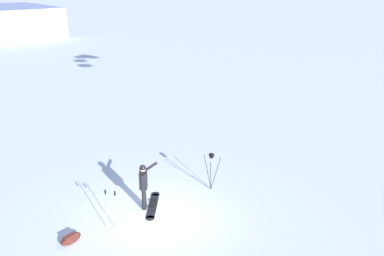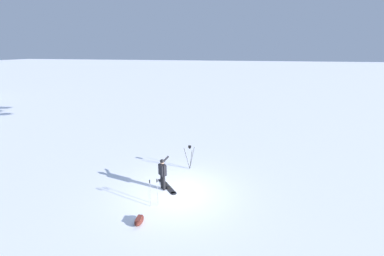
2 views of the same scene
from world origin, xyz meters
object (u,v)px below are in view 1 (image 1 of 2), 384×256
(snowboarder, at_px, (144,182))
(ski_poles, at_px, (111,203))
(snowboard, at_px, (153,205))
(camera_tripod, at_px, (211,164))
(gear_bag_large, at_px, (71,239))

(snowboarder, xyz_separation_m, ski_poles, (-1.37, -0.02, -0.17))
(snowboard, distance_m, camera_tripod, 2.58)
(snowboard, height_order, camera_tripod, camera_tripod)
(snowboard, relative_size, ski_poles, 1.19)
(camera_tripod, bearing_deg, snowboarder, 162.34)
(gear_bag_large, distance_m, camera_tripod, 5.48)
(snowboard, bearing_deg, camera_tripod, -17.07)
(snowboarder, distance_m, snowboard, 1.00)
(snowboarder, xyz_separation_m, gear_bag_large, (-2.78, 0.11, -0.84))
(snowboarder, bearing_deg, snowboard, -22.50)
(snowboard, bearing_deg, ski_poles, 176.89)
(snowboarder, xyz_separation_m, snowboard, (0.27, -0.11, -0.96))
(snowboarder, bearing_deg, ski_poles, -179.06)
(snowboarder, bearing_deg, gear_bag_large, 177.77)
(snowboard, xyz_separation_m, ski_poles, (-1.64, 0.09, 0.79))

